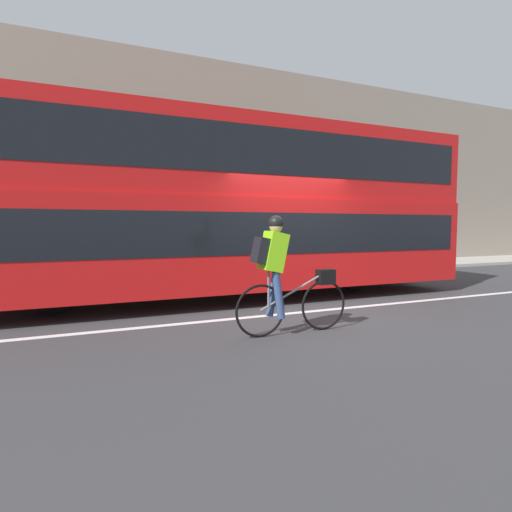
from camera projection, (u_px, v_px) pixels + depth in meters
The scene contains 8 objects.
ground_plane at pixel (305, 311), 7.28m from camera, with size 80.00×80.00×0.00m, color #38383A.
road_center_line at pixel (306, 312), 7.21m from camera, with size 50.00×0.14×0.01m, color silver.
sidewalk_curb at pixel (211, 273), 12.69m from camera, with size 60.00×2.57×0.11m.
building_facade at pixel (199, 166), 13.74m from camera, with size 60.00×0.30×7.23m.
bus at pixel (225, 203), 8.37m from camera, with size 10.64×2.49×3.66m.
cyclist_on_bike at pixel (282, 272), 5.63m from camera, with size 1.78×0.32×1.70m.
trash_bin at pixel (12, 265), 10.41m from camera, with size 0.53×0.53×0.88m.
street_sign_post at pixel (235, 232), 12.77m from camera, with size 0.36×0.09×2.26m.
Camera 1 is at (-3.63, -6.26, 1.54)m, focal length 28.00 mm.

